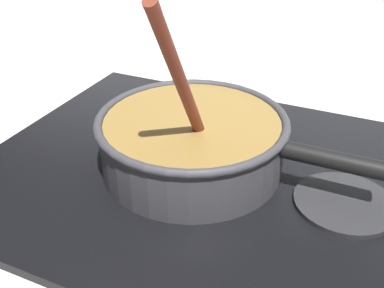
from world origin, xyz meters
TOP-DOWN VIEW (x-y plane):
  - ground at (0.00, 0.00)m, footprint 2.40×1.60m
  - hob_plate at (0.04, 0.07)m, footprint 0.56×0.48m
  - burner_ring at (0.04, 0.07)m, footprint 0.20×0.20m
  - spare_burner at (0.24, 0.07)m, footprint 0.12×0.12m
  - cooking_pan at (0.04, 0.07)m, footprint 0.37×0.26m

SIDE VIEW (x-z plane):
  - ground at x=0.00m, z-range -0.04..0.00m
  - hob_plate at x=0.04m, z-range 0.00..0.01m
  - spare_burner at x=0.24m, z-range 0.01..0.02m
  - burner_ring at x=0.04m, z-range 0.01..0.02m
  - cooking_pan at x=0.04m, z-range -0.07..0.18m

